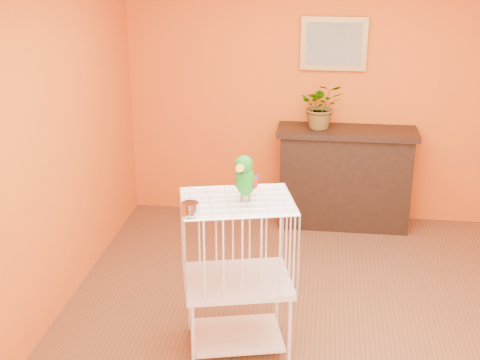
# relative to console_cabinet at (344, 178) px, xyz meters

# --- Properties ---
(ground) EXTENTS (4.50, 4.50, 0.00)m
(ground) POSITION_rel_console_cabinet_xyz_m (-0.16, -2.02, -0.49)
(ground) COLOR brown
(ground) RESTS_ON ground
(room_shell) EXTENTS (4.50, 4.50, 4.50)m
(room_shell) POSITION_rel_console_cabinet_xyz_m (-0.16, -2.02, 1.09)
(room_shell) COLOR #DC5314
(room_shell) RESTS_ON ground
(console_cabinet) EXTENTS (1.32, 0.47, 0.98)m
(console_cabinet) POSITION_rel_console_cabinet_xyz_m (0.00, 0.00, 0.00)
(console_cabinet) COLOR black
(console_cabinet) RESTS_ON ground
(potted_plant) EXTENTS (0.43, 0.47, 0.34)m
(potted_plant) POSITION_rel_console_cabinet_xyz_m (-0.25, 0.03, 0.66)
(potted_plant) COLOR #26722D
(potted_plant) RESTS_ON console_cabinet
(framed_picture) EXTENTS (0.62, 0.04, 0.50)m
(framed_picture) POSITION_rel_console_cabinet_xyz_m (-0.16, 0.20, 1.26)
(framed_picture) COLOR #A37F3A
(framed_picture) RESTS_ON room_shell
(birdcage) EXTENTS (0.82, 0.70, 1.10)m
(birdcage) POSITION_rel_console_cabinet_xyz_m (-0.75, -2.21, 0.08)
(birdcage) COLOR white
(birdcage) RESTS_ON ground
(feed_cup) EXTENTS (0.11, 0.11, 0.08)m
(feed_cup) POSITION_rel_console_cabinet_xyz_m (-1.01, -2.49, 0.65)
(feed_cup) COLOR silver
(feed_cup) RESTS_ON birdcage
(parrot) EXTENTS (0.17, 0.29, 0.32)m
(parrot) POSITION_rel_console_cabinet_xyz_m (-0.70, -2.22, 0.77)
(parrot) COLOR #59544C
(parrot) RESTS_ON birdcage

